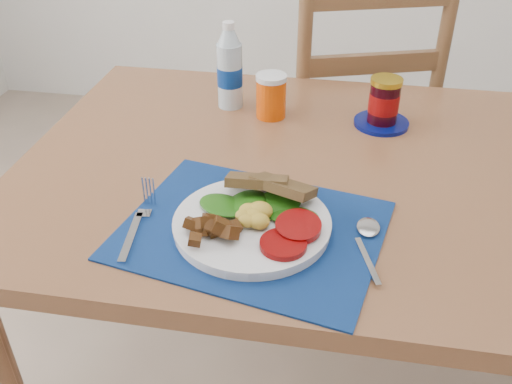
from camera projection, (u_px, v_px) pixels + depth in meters
table at (355, 202)px, 1.20m from camera, size 1.40×0.90×0.75m
chair_far at (354, 99)px, 1.77m from camera, size 0.57×0.56×1.23m
placemat at (252, 230)px, 0.98m from camera, size 0.49×0.42×0.00m
breakfast_plate at (249, 221)px, 0.97m from camera, size 0.27×0.27×0.06m
fork at (139, 222)px, 1.00m from camera, size 0.03×0.19×0.00m
spoon at (368, 238)px, 0.96m from camera, size 0.05×0.17×0.01m
water_bottle at (230, 70)px, 1.35m from camera, size 0.06×0.06×0.21m
juice_glass at (271, 97)px, 1.33m from camera, size 0.07×0.07×0.10m
jam_on_saucer at (384, 105)px, 1.29m from camera, size 0.13×0.13×0.11m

